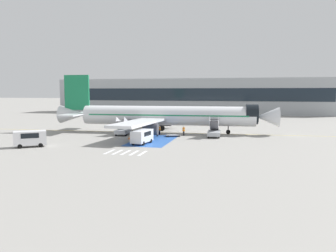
{
  "coord_description": "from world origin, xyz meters",
  "views": [
    {
      "loc": [
        13.48,
        -63.06,
        8.32
      ],
      "look_at": [
        -0.65,
        -2.92,
        1.75
      ],
      "focal_mm": 35.0,
      "sensor_mm": 36.0,
      "label": 1
    }
  ],
  "objects_px": {
    "fuel_tanker": "(154,115)",
    "service_van_1": "(30,138)",
    "airliner": "(164,116)",
    "boarding_stairs_aft": "(124,130)",
    "ground_crew_1": "(159,129)",
    "terminal_building": "(190,96)",
    "ground_crew_3": "(184,130)",
    "service_van_0": "(142,136)",
    "ground_crew_2": "(157,131)",
    "baggage_cart": "(173,135)",
    "ground_crew_0": "(143,130)",
    "traffic_cone_0": "(129,138)",
    "boarding_stairs_forward": "(214,132)"
  },
  "relations": [
    {
      "from": "service_van_1",
      "to": "ground_crew_1",
      "type": "height_order",
      "value": "service_van_1"
    },
    {
      "from": "ground_crew_0",
      "to": "ground_crew_3",
      "type": "relative_size",
      "value": 1.03
    },
    {
      "from": "traffic_cone_0",
      "to": "service_van_1",
      "type": "bearing_deg",
      "value": -137.37
    },
    {
      "from": "fuel_tanker",
      "to": "ground_crew_2",
      "type": "distance_m",
      "value": 31.36
    },
    {
      "from": "fuel_tanker",
      "to": "ground_crew_0",
      "type": "xyz_separation_m",
      "value": [
        5.95,
        -29.33,
        -0.63
      ]
    },
    {
      "from": "service_van_0",
      "to": "ground_crew_2",
      "type": "bearing_deg",
      "value": 95.97
    },
    {
      "from": "airliner",
      "to": "boarding_stairs_aft",
      "type": "distance_m",
      "value": 8.72
    },
    {
      "from": "ground_crew_1",
      "to": "service_van_0",
      "type": "bearing_deg",
      "value": 114.3
    },
    {
      "from": "service_van_1",
      "to": "fuel_tanker",
      "type": "bearing_deg",
      "value": -44.27
    },
    {
      "from": "fuel_tanker",
      "to": "service_van_1",
      "type": "relative_size",
      "value": 2.03
    },
    {
      "from": "ground_crew_2",
      "to": "boarding_stairs_aft",
      "type": "bearing_deg",
      "value": -18.53
    },
    {
      "from": "service_van_1",
      "to": "ground_crew_2",
      "type": "bearing_deg",
      "value": -81.32
    },
    {
      "from": "boarding_stairs_aft",
      "to": "terminal_building",
      "type": "relative_size",
      "value": 0.05
    },
    {
      "from": "boarding_stairs_forward",
      "to": "service_van_0",
      "type": "bearing_deg",
      "value": -137.98
    },
    {
      "from": "traffic_cone_0",
      "to": "baggage_cart",
      "type": "bearing_deg",
      "value": 37.93
    },
    {
      "from": "baggage_cart",
      "to": "ground_crew_2",
      "type": "relative_size",
      "value": 1.62
    },
    {
      "from": "boarding_stairs_forward",
      "to": "service_van_0",
      "type": "distance_m",
      "value": 14.81
    },
    {
      "from": "airliner",
      "to": "baggage_cart",
      "type": "bearing_deg",
      "value": 26.57
    },
    {
      "from": "fuel_tanker",
      "to": "service_van_1",
      "type": "height_order",
      "value": "fuel_tanker"
    },
    {
      "from": "ground_crew_1",
      "to": "terminal_building",
      "type": "relative_size",
      "value": 0.02
    },
    {
      "from": "boarding_stairs_forward",
      "to": "ground_crew_2",
      "type": "distance_m",
      "value": 10.42
    },
    {
      "from": "fuel_tanker",
      "to": "ground_crew_1",
      "type": "xyz_separation_m",
      "value": [
        8.69,
        -27.39,
        -0.72
      ]
    },
    {
      "from": "boarding_stairs_aft",
      "to": "ground_crew_2",
      "type": "bearing_deg",
      "value": -10.33
    },
    {
      "from": "baggage_cart",
      "to": "ground_crew_2",
      "type": "height_order",
      "value": "ground_crew_2"
    },
    {
      "from": "service_van_0",
      "to": "ground_crew_3",
      "type": "xyz_separation_m",
      "value": [
        4.74,
        10.76,
        -0.26
      ]
    },
    {
      "from": "fuel_tanker",
      "to": "boarding_stairs_forward",
      "type": "bearing_deg",
      "value": -139.18
    },
    {
      "from": "service_van_0",
      "to": "ground_crew_2",
      "type": "distance_m",
      "value": 8.69
    },
    {
      "from": "service_van_0",
      "to": "airliner",
      "type": "bearing_deg",
      "value": 97.04
    },
    {
      "from": "baggage_cart",
      "to": "terminal_building",
      "type": "bearing_deg",
      "value": -17.86
    },
    {
      "from": "service_van_1",
      "to": "ground_crew_3",
      "type": "relative_size",
      "value": 2.69
    },
    {
      "from": "airliner",
      "to": "ground_crew_3",
      "type": "bearing_deg",
      "value": 49.04
    },
    {
      "from": "airliner",
      "to": "baggage_cart",
      "type": "distance_m",
      "value": 6.74
    },
    {
      "from": "boarding_stairs_aft",
      "to": "ground_crew_1",
      "type": "relative_size",
      "value": 3.08
    },
    {
      "from": "service_van_1",
      "to": "ground_crew_1",
      "type": "bearing_deg",
      "value": -76.28
    },
    {
      "from": "ground_crew_0",
      "to": "ground_crew_1",
      "type": "height_order",
      "value": "ground_crew_0"
    },
    {
      "from": "ground_crew_3",
      "to": "terminal_building",
      "type": "xyz_separation_m",
      "value": [
        -9.27,
        63.23,
        5.44
      ]
    },
    {
      "from": "ground_crew_1",
      "to": "traffic_cone_0",
      "type": "height_order",
      "value": "ground_crew_1"
    },
    {
      "from": "baggage_cart",
      "to": "boarding_stairs_aft",
      "type": "bearing_deg",
      "value": 63.88
    },
    {
      "from": "baggage_cart",
      "to": "ground_crew_0",
      "type": "height_order",
      "value": "ground_crew_0"
    },
    {
      "from": "ground_crew_0",
      "to": "terminal_building",
      "type": "xyz_separation_m",
      "value": [
        -1.68,
        64.59,
        5.4
      ]
    },
    {
      "from": "ground_crew_3",
      "to": "service_van_1",
      "type": "bearing_deg",
      "value": -128.02
    },
    {
      "from": "boarding_stairs_aft",
      "to": "terminal_building",
      "type": "distance_m",
      "value": 64.72
    },
    {
      "from": "ground_crew_2",
      "to": "baggage_cart",
      "type": "bearing_deg",
      "value": -179.7
    },
    {
      "from": "ground_crew_0",
      "to": "terminal_building",
      "type": "height_order",
      "value": "terminal_building"
    },
    {
      "from": "fuel_tanker",
      "to": "ground_crew_0",
      "type": "relative_size",
      "value": 5.29
    },
    {
      "from": "service_van_1",
      "to": "traffic_cone_0",
      "type": "bearing_deg",
      "value": -83.36
    },
    {
      "from": "boarding_stairs_aft",
      "to": "service_van_0",
      "type": "distance_m",
      "value": 11.71
    },
    {
      "from": "ground_crew_3",
      "to": "terminal_building",
      "type": "relative_size",
      "value": 0.02
    },
    {
      "from": "fuel_tanker",
      "to": "ground_crew_3",
      "type": "xyz_separation_m",
      "value": [
        13.54,
        -27.97,
        -0.67
      ]
    },
    {
      "from": "service_van_1",
      "to": "ground_crew_1",
      "type": "xyz_separation_m",
      "value": [
        15.31,
        18.06,
        -0.42
      ]
    }
  ]
}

